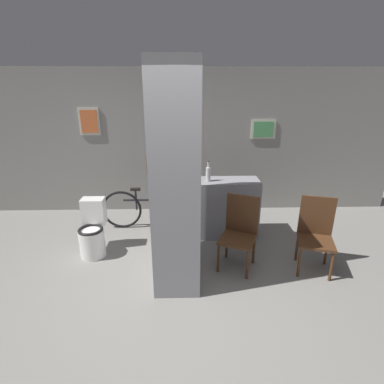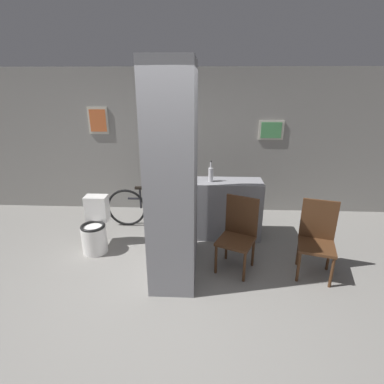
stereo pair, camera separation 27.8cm
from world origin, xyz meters
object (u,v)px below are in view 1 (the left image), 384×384
(toilet, at_px, (93,232))
(bicycle, at_px, (152,209))
(chair_by_doorway, at_px, (316,232))
(chair_near_pillar, at_px, (239,230))
(bottle_tall, at_px, (208,174))

(toilet, relative_size, bicycle, 0.47)
(chair_by_doorway, height_order, bicycle, chair_by_doorway)
(toilet, relative_size, chair_near_pillar, 0.81)
(chair_near_pillar, distance_m, bottle_tall, 1.05)
(chair_by_doorway, relative_size, bicycle, 0.58)
(bottle_tall, bearing_deg, toilet, -164.02)
(bicycle, bearing_deg, toilet, -133.88)
(bicycle, bearing_deg, chair_near_pillar, -41.70)
(toilet, xyz_separation_m, bottle_tall, (1.68, 0.48, 0.72))
(chair_near_pillar, height_order, bicycle, chair_near_pillar)
(bicycle, distance_m, bottle_tall, 1.20)
(toilet, xyz_separation_m, bicycle, (0.77, 0.80, 0.01))
(chair_near_pillar, height_order, bottle_tall, bottle_tall)
(chair_near_pillar, distance_m, bicycle, 1.72)
(chair_by_doorway, xyz_separation_m, bottle_tall, (-1.35, 0.90, 0.54))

